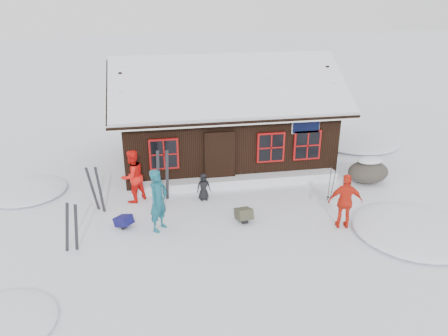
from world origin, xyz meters
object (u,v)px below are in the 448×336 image
(ski_poles, at_px, (331,184))
(backpack_blue, at_px, (124,223))
(backpack_olive, at_px, (244,216))
(boulder, at_px, (368,171))
(skier_orange_left, at_px, (132,176))
(skier_orange_right, at_px, (345,202))
(ski_pair_left, at_px, (72,228))
(skier_teal, at_px, (158,200))
(skier_crouched, at_px, (204,187))

(ski_poles, height_order, backpack_blue, ski_poles)
(backpack_olive, bearing_deg, boulder, 14.96)
(backpack_blue, bearing_deg, skier_orange_left, 35.63)
(skier_orange_right, bearing_deg, ski_pair_left, 13.05)
(skier_orange_left, bearing_deg, skier_orange_right, 114.93)
(skier_orange_left, bearing_deg, backpack_olive, 109.13)
(skier_teal, height_order, backpack_blue, skier_teal)
(skier_crouched, bearing_deg, skier_teal, -137.08)
(skier_orange_left, distance_m, skier_crouched, 2.42)
(skier_orange_left, distance_m, skier_orange_right, 6.93)
(skier_orange_right, relative_size, boulder, 1.14)
(skier_crouched, distance_m, boulder, 6.24)
(backpack_blue, bearing_deg, skier_crouched, -16.68)
(skier_orange_left, height_order, ski_poles, skier_orange_left)
(boulder, distance_m, ski_pair_left, 10.59)
(skier_teal, relative_size, skier_orange_right, 1.12)
(skier_teal, xyz_separation_m, ski_pair_left, (-2.39, -0.76, -0.26))
(skier_teal, xyz_separation_m, ski_poles, (5.88, 0.99, -0.38))
(skier_teal, relative_size, skier_crouched, 2.01)
(skier_teal, bearing_deg, skier_orange_right, -61.85)
(backpack_olive, bearing_deg, backpack_blue, 169.02)
(boulder, distance_m, ski_poles, 2.23)
(boulder, height_order, backpack_blue, boulder)
(boulder, relative_size, backpack_blue, 2.95)
(skier_orange_left, bearing_deg, boulder, 140.17)
(boulder, xyz_separation_m, backpack_olive, (-5.20, -2.05, -0.29))
(skier_orange_right, xyz_separation_m, ski_pair_left, (-7.88, 0.11, -0.16))
(skier_crouched, relative_size, backpack_blue, 1.87)
(ski_poles, bearing_deg, skier_teal, -170.42)
(skier_teal, xyz_separation_m, skier_orange_right, (5.50, -0.87, -0.10))
(ski_poles, xyz_separation_m, backpack_blue, (-6.95, -0.66, -0.45))
(skier_orange_right, distance_m, ski_pair_left, 7.89)
(skier_orange_right, bearing_deg, backpack_blue, 3.49)
(skier_orange_right, height_order, boulder, skier_orange_right)
(skier_orange_left, bearing_deg, ski_pair_left, 20.50)
(skier_orange_left, bearing_deg, skier_teal, 70.64)
(skier_teal, bearing_deg, ski_poles, -43.28)
(skier_orange_right, relative_size, ski_poles, 1.38)
(boulder, bearing_deg, ski_pair_left, -164.39)
(skier_orange_left, height_order, boulder, skier_orange_left)
(ski_pair_left, distance_m, backpack_blue, 1.80)
(skier_orange_right, bearing_deg, skier_teal, 4.87)
(skier_orange_left, xyz_separation_m, ski_pair_left, (-1.61, -2.83, -0.21))
(boulder, relative_size, ski_poles, 1.21)
(skier_orange_right, height_order, ski_poles, skier_orange_right)
(ski_pair_left, relative_size, ski_poles, 1.21)
(skier_orange_left, distance_m, boulder, 8.60)
(ski_pair_left, bearing_deg, skier_orange_right, 11.71)
(skier_orange_left, relative_size, skier_orange_right, 1.06)
(skier_orange_right, height_order, backpack_blue, skier_orange_right)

